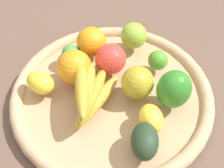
{
  "coord_description": "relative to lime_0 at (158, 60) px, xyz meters",
  "views": [
    {
      "loc": [
        -0.23,
        -0.39,
        0.58
      ],
      "look_at": [
        0.0,
        0.0,
        0.05
      ],
      "focal_mm": 49.77,
      "sensor_mm": 36.0,
      "label": 1
    }
  ],
  "objects": [
    {
      "name": "lime_0",
      "position": [
        0.0,
        0.0,
        0.0
      ],
      "size": [
        0.05,
        0.05,
        0.05
      ],
      "primitive_type": "sphere",
      "rotation": [
        0.0,
        0.0,
        6.22
      ],
      "color": "#4E972B",
      "rests_on": "basket"
    },
    {
      "name": "apple_0",
      "position": [
        -0.09,
        -0.04,
        0.01
      ],
      "size": [
        0.1,
        0.1,
        0.07
      ],
      "primitive_type": "sphere",
      "rotation": [
        0.0,
        0.0,
        3.53
      ],
      "color": "#AA9A25",
      "rests_on": "basket"
    },
    {
      "name": "apple_2",
      "position": [
        -0.01,
        0.1,
        0.01
      ],
      "size": [
        0.08,
        0.08,
        0.07
      ],
      "primitive_type": "sphere",
      "rotation": [
        0.0,
        0.0,
        1.71
      ],
      "color": "#86B437",
      "rests_on": "basket"
    },
    {
      "name": "lime_1",
      "position": [
        -0.17,
        0.12,
        -0.0
      ],
      "size": [
        0.06,
        0.06,
        0.05
      ],
      "primitive_type": "sphere",
      "rotation": [
        0.0,
        0.0,
        2.72
      ],
      "color": "#459645",
      "rests_on": "basket"
    },
    {
      "name": "lemon_0",
      "position": [
        -0.27,
        0.07,
        0.0
      ],
      "size": [
        0.08,
        0.08,
        0.05
      ],
      "primitive_type": "ellipsoid",
      "rotation": [
        0.0,
        0.0,
        5.21
      ],
      "color": "yellow",
      "rests_on": "basket"
    },
    {
      "name": "avocado",
      "position": [
        -0.15,
        -0.17,
        0.0
      ],
      "size": [
        0.09,
        0.1,
        0.05
      ],
      "primitive_type": "ellipsoid",
      "rotation": [
        0.0,
        0.0,
        1.0
      ],
      "color": "#233624",
      "rests_on": "basket"
    },
    {
      "name": "lemon_1",
      "position": [
        -0.11,
        -0.13,
        0.0
      ],
      "size": [
        0.06,
        0.08,
        0.05
      ],
      "primitive_type": "ellipsoid",
      "rotation": [
        0.0,
        0.0,
        1.29
      ],
      "color": "yellow",
      "rests_on": "basket"
    },
    {
      "name": "banana_bunch",
      "position": [
        -0.19,
        -0.02,
        0.01
      ],
      "size": [
        0.16,
        0.16,
        0.07
      ],
      "color": "#AF982F",
      "rests_on": "basket"
    },
    {
      "name": "orange_1",
      "position": [
        -0.19,
        0.06,
        0.02
      ],
      "size": [
        0.1,
        0.1,
        0.08
      ],
      "primitive_type": "sphere",
      "rotation": [
        0.0,
        0.0,
        0.28
      ],
      "color": "orange",
      "rests_on": "basket"
    },
    {
      "name": "basket",
      "position": [
        -0.13,
        -0.01,
        -0.04
      ],
      "size": [
        0.47,
        0.47,
        0.03
      ],
      "color": "tan",
      "rests_on": "ground_plane"
    },
    {
      "name": "apple_1",
      "position": [
        -0.1,
        0.05,
        0.01
      ],
      "size": [
        0.08,
        0.08,
        0.07
      ],
      "primitive_type": "sphere",
      "rotation": [
        0.0,
        0.0,
        4.55
      ],
      "color": "red",
      "rests_on": "basket"
    },
    {
      "name": "bell_pepper",
      "position": [
        -0.04,
        -0.1,
        0.02
      ],
      "size": [
        0.09,
        0.08,
        0.09
      ],
      "primitive_type": "ellipsoid",
      "rotation": [
        0.0,
        0.0,
        0.17
      ],
      "color": "#307E24",
      "rests_on": "basket"
    },
    {
      "name": "orange_0",
      "position": [
        -0.11,
        0.12,
        0.01
      ],
      "size": [
        0.1,
        0.1,
        0.07
      ],
      "primitive_type": "sphere",
      "rotation": [
        0.0,
        0.0,
        5.74
      ],
      "color": "orange",
      "rests_on": "basket"
    },
    {
      "name": "ground_plane",
      "position": [
        -0.13,
        -0.01,
        -0.06
      ],
      "size": [
        2.4,
        2.4,
        0.0
      ],
      "primitive_type": "plane",
      "color": "brown",
      "rests_on": "ground"
    }
  ]
}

